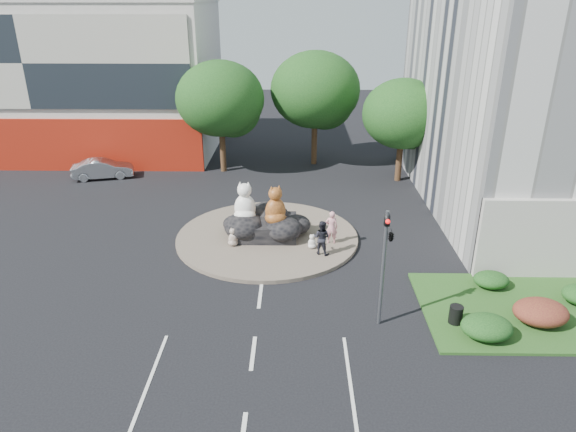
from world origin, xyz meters
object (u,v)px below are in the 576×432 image
cat_white (245,201)px  litter_bin (456,314)px  kitten_white (312,241)px  pedestrian_pink (332,227)px  pedestrian_dark (322,238)px  cat_tabby (275,204)px  parked_car (103,169)px  kitten_calico (233,236)px

cat_white → litter_bin: 12.38m
kitten_white → pedestrian_pink: size_ratio=0.44×
pedestrian_dark → litter_bin: size_ratio=2.38×
cat_tabby → parked_car: (-13.14, 10.47, -1.45)m
pedestrian_dark → litter_bin: 7.86m
cat_white → kitten_calico: bearing=-112.7°
kitten_calico → litter_bin: (9.83, -6.80, -0.21)m
kitten_calico → pedestrian_pink: pedestrian_pink is taller
cat_tabby → pedestrian_pink: (2.99, -0.55, -1.06)m
kitten_calico → cat_tabby: bearing=54.1°
pedestrian_dark → parked_car: 19.83m
cat_tabby → kitten_calico: (-2.23, -0.90, -1.46)m
parked_car → cat_white: bearing=-146.1°
kitten_calico → pedestrian_pink: 5.24m
kitten_white → parked_car: 19.05m
pedestrian_dark → litter_bin: pedestrian_dark is taller
parked_car → litter_bin: parked_car is taller
kitten_white → litter_bin: (5.65, -6.54, -0.09)m
cat_tabby → litter_bin: (7.60, -7.71, -1.67)m
cat_tabby → cat_white: bearing=148.2°
cat_tabby → parked_car: 16.87m
kitten_white → pedestrian_dark: (0.46, -0.66, 0.51)m
litter_bin → pedestrian_pink: bearing=122.8°
cat_tabby → pedestrian_dark: bearing=-58.0°
pedestrian_dark → litter_bin: (5.19, -5.88, -0.61)m
cat_white → pedestrian_pink: cat_white is taller
cat_tabby → pedestrian_pink: size_ratio=1.18×
kitten_calico → litter_bin: 11.95m
kitten_calico → pedestrian_dark: 4.74m
kitten_calico → kitten_white: 4.18m
cat_white → kitten_white: bearing=-20.4°
cat_white → pedestrian_dark: (4.07, -2.15, -1.11)m
kitten_calico → litter_bin: bearing=-2.7°
kitten_calico → kitten_white: (4.17, -0.26, -0.11)m
kitten_white → litter_bin: size_ratio=1.04×
cat_white → cat_tabby: bearing=-8.9°
kitten_white → cat_tabby: bearing=143.8°
cat_white → parked_car: 15.40m
cat_tabby → kitten_calico: bearing=-178.7°
cat_white → cat_tabby: 1.69m
cat_white → cat_tabby: (1.66, -0.32, -0.05)m
kitten_white → litter_bin: kitten_white is taller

